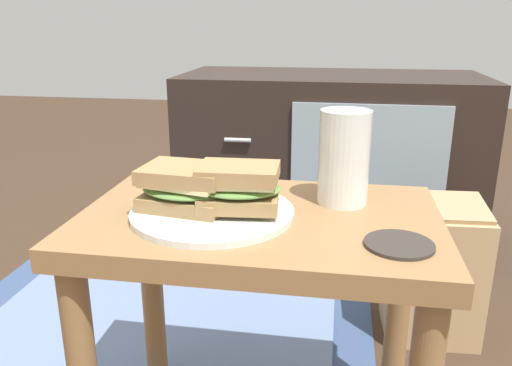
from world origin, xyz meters
The scene contains 9 objects.
side_table centered at (0.00, 0.00, 0.37)m, with size 0.56×0.36×0.46m.
tv_cabinet centered at (0.09, 0.95, 0.29)m, with size 0.96×0.46×0.58m.
area_rug centered at (-0.32, 0.33, 0.00)m, with size 1.08×0.62×0.01m.
plate centered at (-0.07, -0.02, 0.47)m, with size 0.25×0.25×0.01m, color silver.
sandwich_front centered at (-0.11, -0.02, 0.50)m, with size 0.15×0.12×0.07m.
sandwich_back centered at (-0.03, -0.02, 0.51)m, with size 0.14×0.10×0.07m.
beer_glass centered at (0.13, 0.07, 0.53)m, with size 0.08×0.08×0.15m.
coaster centered at (0.20, -0.09, 0.46)m, with size 0.09×0.09×0.01m, color #332D28.
paper_bag centered at (0.36, 0.43, 0.17)m, with size 0.23×0.18×0.35m.
Camera 1 is at (0.12, -0.74, 0.75)m, focal length 35.82 mm.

